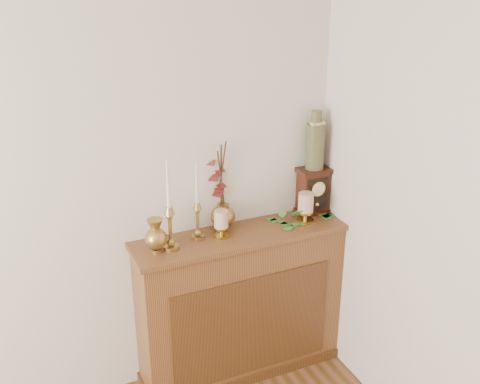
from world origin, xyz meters
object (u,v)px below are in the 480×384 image
candlestick_center (197,215)px  bud_vase (156,236)px  ginger_jar (218,187)px  mantel_clock (313,191)px  candlestick_left (170,221)px  ceramic_vase (315,143)px

candlestick_center → bud_vase: size_ratio=2.31×
ginger_jar → mantel_clock: bearing=-6.3°
candlestick_left → ginger_jar: ginger_jar is taller
bud_vase → ginger_jar: ginger_jar is taller
candlestick_center → ceramic_vase: bearing=4.0°
candlestick_center → mantel_clock: size_ratio=1.55×
bud_vase → ceramic_vase: ceramic_vase is taller
candlestick_center → mantel_clock: (0.75, 0.05, -0.01)m
candlestick_center → ginger_jar: bearing=34.3°
candlestick_center → ceramic_vase: (0.75, 0.05, 0.29)m
bud_vase → ginger_jar: 0.47m
candlestick_center → bud_vase: bearing=-167.2°
candlestick_left → candlestick_center: (0.17, 0.06, -0.02)m
ginger_jar → bud_vase: bearing=-157.7°
ginger_jar → ceramic_vase: (0.58, -0.06, 0.20)m
ceramic_vase → bud_vase: bearing=-173.8°
bud_vase → ceramic_vase: size_ratio=0.55×
candlestick_left → ceramic_vase: bearing=6.7°
ginger_jar → ceramic_vase: ceramic_vase is taller
candlestick_left → ceramic_vase: size_ratio=1.44×
ginger_jar → candlestick_left: bearing=-153.3°
candlestick_center → bud_vase: 0.26m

